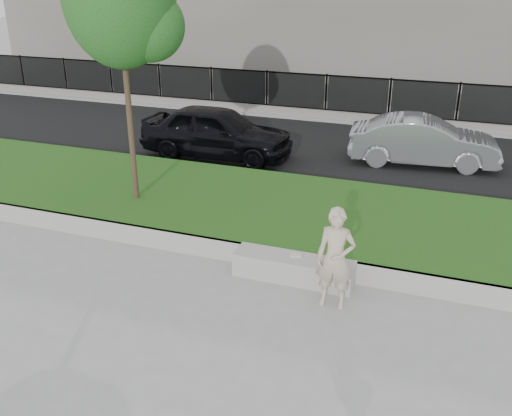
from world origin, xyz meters
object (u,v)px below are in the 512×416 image
at_px(book, 296,255).
at_px(car_silver, 424,141).
at_px(car_dark, 217,132).
at_px(stone_bench, 294,268).
at_px(man, 335,258).

relative_size(book, car_silver, 0.05).
distance_m(book, car_dark, 7.05).
height_order(stone_bench, car_silver, car_silver).
bearing_deg(car_silver, car_dark, 96.91).
xyz_separation_m(man, car_dark, (-4.86, 6.40, -0.07)).
bearing_deg(stone_bench, car_dark, 124.56).
height_order(stone_bench, book, book).
height_order(car_dark, car_silver, car_dark).
relative_size(book, car_dark, 0.05).
relative_size(man, car_dark, 0.39).
bearing_deg(book, car_silver, 60.12).
xyz_separation_m(man, book, (-0.82, 0.62, -0.39)).
height_order(book, car_dark, car_dark).
distance_m(stone_bench, man, 1.17).
bearing_deg(book, stone_bench, -116.73).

